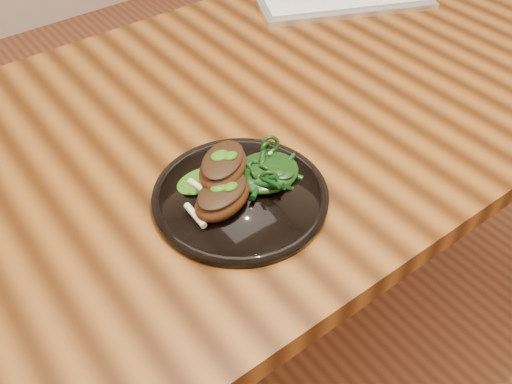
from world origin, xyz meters
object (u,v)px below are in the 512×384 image
lamb_chop_front (222,197)px  desk (260,140)px  plate (241,196)px  greens_heap (266,169)px  keyboard (347,3)px

lamb_chop_front → desk: bearing=41.8°
plate → greens_heap: bearing=5.2°
plate → greens_heap: (0.05, 0.00, 0.02)m
lamb_chop_front → greens_heap: lamb_chop_front is taller
lamb_chop_front → plate: bearing=13.8°
greens_heap → keyboard: 0.61m
plate → keyboard: keyboard is taller
desk → keyboard: keyboard is taller
lamb_chop_front → keyboard: size_ratio=0.28×
plate → lamb_chop_front: size_ratio=2.29×
desk → greens_heap: greens_heap is taller
desk → lamb_chop_front: (-0.21, -0.18, 0.12)m
greens_heap → keyboard: bearing=35.1°
lamb_chop_front → keyboard: bearing=31.9°
greens_heap → lamb_chop_front: bearing=-171.1°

